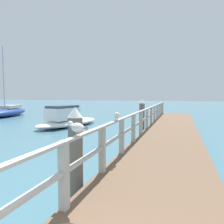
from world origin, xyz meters
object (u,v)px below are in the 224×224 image
object	(u,v)px
seagull_foreground	(77,127)
boat_0	(67,119)
seagull_background	(117,115)
boat_1	(7,112)
dock_piling_near	(76,156)
dock_piling_far	(142,118)

from	to	relation	value
seagull_foreground	boat_0	distance (m)	11.80
seagull_background	boat_0	world-z (taller)	seagull_background
boat_1	seagull_background	bearing A→B (deg)	129.37
dock_piling_near	seagull_foreground	bearing A→B (deg)	-60.84
seagull_foreground	boat_1	distance (m)	20.90
boat_0	boat_1	size ratio (longest dim) A/B	0.86
dock_piling_far	seagull_foreground	xyz separation A→B (m)	(0.37, -8.17, 0.68)
seagull_foreground	boat_1	bearing A→B (deg)	70.17
dock_piling_far	seagull_background	size ratio (longest dim) A/B	4.03
dock_piling_near	dock_piling_far	world-z (taller)	same
dock_piling_far	boat_1	size ratio (longest dim) A/B	0.28
seagull_background	boat_1	distance (m)	19.45
seagull_foreground	seagull_background	size ratio (longest dim) A/B	0.95
boat_1	boat_0	bearing A→B (deg)	143.25
dock_piling_near	dock_piling_far	distance (m)	7.50
dock_piling_near	boat_1	world-z (taller)	boat_1
boat_1	seagull_foreground	bearing A→B (deg)	124.74
seagull_background	boat_0	size ratio (longest dim) A/B	0.08
seagull_foreground	boat_0	world-z (taller)	seagull_foreground
boat_1	dock_piling_near	bearing A→B (deg)	125.35
dock_piling_far	seagull_foreground	world-z (taller)	dock_piling_far
dock_piling_far	seagull_background	xyz separation A→B (m)	(0.38, -5.98, 0.68)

